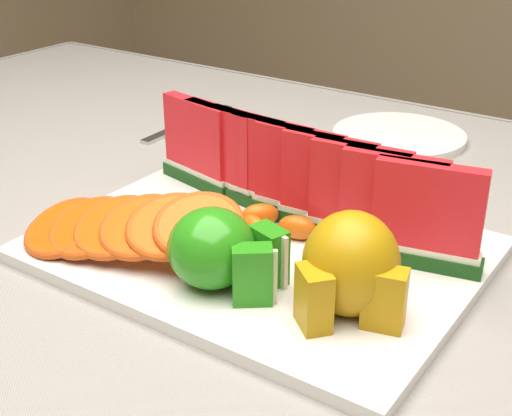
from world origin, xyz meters
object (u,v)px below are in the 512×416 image
Objects in this scene: side_plate at (399,136)px; fork at (187,124)px; platter at (259,249)px; pear_cluster at (351,268)px; apple_cluster at (220,251)px.

fork is at bearing -156.93° from side_plate.
platter is 0.38m from side_plate.
platter reaches higher than side_plate.
pear_cluster is at bearing -22.97° from platter.
fork is at bearing 132.91° from apple_cluster.
apple_cluster is at bearing -85.40° from side_plate.
pear_cluster reaches higher than side_plate.
pear_cluster reaches higher than apple_cluster.
platter reaches higher than fork.
platter is 0.14m from pear_cluster.
side_plate is at bearing 23.07° from fork.
fork is (-0.31, 0.34, -0.04)m from apple_cluster.
platter is at bearing 99.62° from apple_cluster.
side_plate is (-0.02, 0.37, -0.00)m from platter.
platter is 0.09m from apple_cluster.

